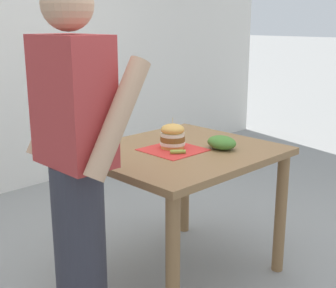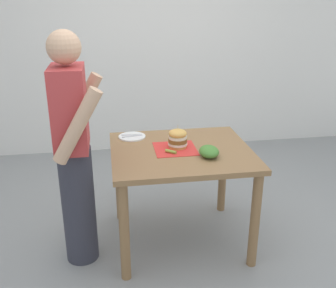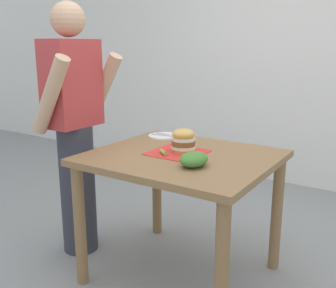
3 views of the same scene
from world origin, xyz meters
The scene contains 8 objects.
ground_plane centered at (0.00, 0.00, 0.00)m, with size 80.00×80.00×0.00m, color gray.
patio_table centered at (0.00, 0.00, 0.67)m, with size 0.93×1.05×0.80m.
serving_paper centered at (0.02, 0.04, 0.80)m, with size 0.31×0.31×0.00m, color red.
sandwich centered at (0.04, 0.02, 0.87)m, with size 0.15×0.15×0.18m.
pickle_spear centered at (-0.07, 0.09, 0.81)m, with size 0.02×0.02×0.09m, color #8EA83D.
side_plate_with_forks centered at (0.32, 0.35, 0.80)m, with size 0.22×0.22×0.02m.
side_salad centered at (-0.16, -0.17, 0.83)m, with size 0.18×0.14×0.08m, color #477F33.
diner_across_table centered at (-0.11, 0.77, 0.88)m, with size 0.55×0.35×1.69m.
Camera 2 is at (-2.69, 0.53, 1.90)m, focal length 42.00 mm.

